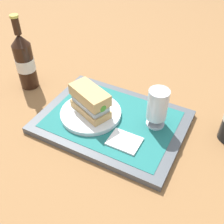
% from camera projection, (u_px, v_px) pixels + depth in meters
% --- Properties ---
extents(ground_plane, '(3.00, 3.00, 0.00)m').
position_uv_depth(ground_plane, '(112.00, 124.00, 0.86)').
color(ground_plane, olive).
extents(tray, '(0.44, 0.32, 0.02)m').
position_uv_depth(tray, '(112.00, 122.00, 0.85)').
color(tray, '#4C5156').
rests_on(tray, ground_plane).
extents(placemat, '(0.38, 0.27, 0.00)m').
position_uv_depth(placemat, '(112.00, 119.00, 0.85)').
color(placemat, '#1E6B66').
rests_on(placemat, tray).
extents(plate, '(0.19, 0.19, 0.01)m').
position_uv_depth(plate, '(91.00, 113.00, 0.86)').
color(plate, white).
rests_on(plate, placemat).
extents(sandwich, '(0.14, 0.11, 0.08)m').
position_uv_depth(sandwich, '(91.00, 101.00, 0.82)').
color(sandwich, tan).
rests_on(sandwich, plate).
extents(beer_glass, '(0.06, 0.06, 0.12)m').
position_uv_depth(beer_glass, '(157.00, 107.00, 0.78)').
color(beer_glass, silver).
rests_on(beer_glass, placemat).
extents(napkin_folded, '(0.09, 0.07, 0.01)m').
position_uv_depth(napkin_folded, '(124.00, 141.00, 0.77)').
color(napkin_folded, white).
rests_on(napkin_folded, placemat).
extents(second_bottle, '(0.07, 0.07, 0.27)m').
position_uv_depth(second_bottle, '(25.00, 61.00, 0.95)').
color(second_bottle, black).
rests_on(second_bottle, ground_plane).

